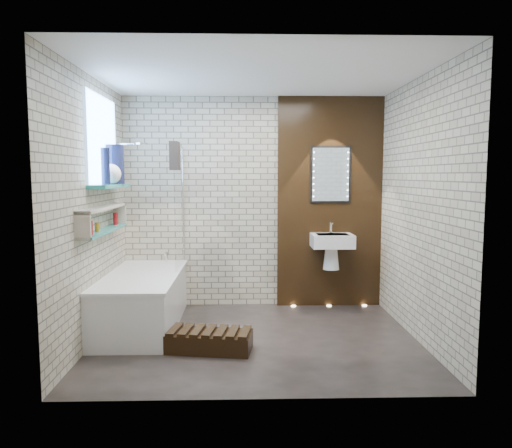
{
  "coord_description": "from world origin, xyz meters",
  "views": [
    {
      "loc": [
        -0.13,
        -4.69,
        1.64
      ],
      "look_at": [
        0.0,
        0.15,
        1.15
      ],
      "focal_mm": 33.74,
      "sensor_mm": 36.0,
      "label": 1
    }
  ],
  "objects_px": {
    "bathtub": "(143,300)",
    "walnut_step": "(209,341)",
    "washbasin": "(332,246)",
    "led_mirror": "(331,175)",
    "bath_screen": "(179,207)"
  },
  "relations": [
    {
      "from": "bathtub",
      "to": "walnut_step",
      "type": "bearing_deg",
      "value": -44.08
    },
    {
      "from": "washbasin",
      "to": "walnut_step",
      "type": "bearing_deg",
      "value": -135.54
    },
    {
      "from": "led_mirror",
      "to": "walnut_step",
      "type": "distance_m",
      "value": 2.6
    },
    {
      "from": "walnut_step",
      "to": "led_mirror",
      "type": "bearing_deg",
      "value": 47.58
    },
    {
      "from": "bath_screen",
      "to": "walnut_step",
      "type": "xyz_separation_m",
      "value": [
        0.42,
        -1.19,
        -1.19
      ]
    },
    {
      "from": "washbasin",
      "to": "walnut_step",
      "type": "height_order",
      "value": "washbasin"
    },
    {
      "from": "washbasin",
      "to": "walnut_step",
      "type": "relative_size",
      "value": 0.74
    },
    {
      "from": "bath_screen",
      "to": "led_mirror",
      "type": "height_order",
      "value": "led_mirror"
    },
    {
      "from": "bath_screen",
      "to": "led_mirror",
      "type": "bearing_deg",
      "value": 10.66
    },
    {
      "from": "bathtub",
      "to": "washbasin",
      "type": "height_order",
      "value": "washbasin"
    },
    {
      "from": "washbasin",
      "to": "walnut_step",
      "type": "distance_m",
      "value": 2.08
    },
    {
      "from": "washbasin",
      "to": "bathtub",
      "type": "bearing_deg",
      "value": -163.99
    },
    {
      "from": "washbasin",
      "to": "walnut_step",
      "type": "xyz_separation_m",
      "value": [
        -1.4,
        -1.37,
        -0.7
      ]
    },
    {
      "from": "bath_screen",
      "to": "led_mirror",
      "type": "relative_size",
      "value": 2.0
    },
    {
      "from": "led_mirror",
      "to": "bathtub",
      "type": "bearing_deg",
      "value": -160.22
    }
  ]
}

